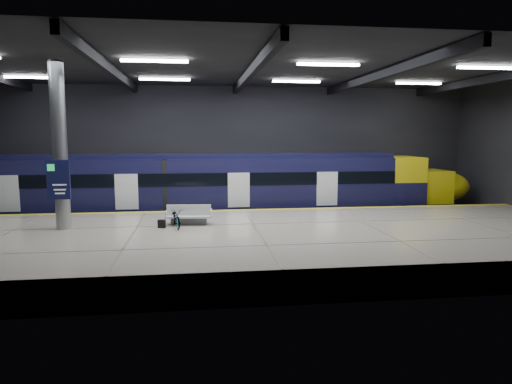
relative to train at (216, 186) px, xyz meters
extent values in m
plane|color=black|center=(1.36, -5.50, -2.06)|extent=(30.00, 30.00, 0.00)
cube|color=black|center=(1.36, 2.50, 1.94)|extent=(30.00, 0.10, 8.00)
cube|color=black|center=(1.36, -13.50, 1.94)|extent=(30.00, 0.10, 8.00)
cube|color=black|center=(1.36, -5.50, 5.94)|extent=(30.00, 16.00, 0.10)
cube|color=black|center=(-4.64, -5.50, 5.69)|extent=(0.25, 16.00, 0.40)
cube|color=black|center=(1.36, -5.50, 5.69)|extent=(0.25, 16.00, 0.40)
cube|color=black|center=(7.36, -5.50, 5.69)|extent=(0.25, 16.00, 0.40)
cube|color=black|center=(13.36, -5.50, 5.69)|extent=(0.25, 16.00, 0.40)
cube|color=white|center=(-2.64, -7.50, 5.82)|extent=(2.60, 0.18, 0.10)
cube|color=white|center=(4.36, -7.50, 5.82)|extent=(2.60, 0.18, 0.10)
cube|color=white|center=(11.36, -7.50, 5.82)|extent=(2.60, 0.18, 0.10)
cube|color=white|center=(-9.64, -1.50, 5.82)|extent=(2.60, 0.18, 0.10)
cube|color=white|center=(-2.64, -1.50, 5.82)|extent=(2.60, 0.18, 0.10)
cube|color=white|center=(4.36, -1.50, 5.82)|extent=(2.60, 0.18, 0.10)
cube|color=white|center=(11.36, -1.50, 5.82)|extent=(2.60, 0.18, 0.10)
cube|color=#BBB49E|center=(1.36, -8.00, -1.51)|extent=(30.00, 11.00, 1.10)
cube|color=gold|center=(1.36, -2.75, -0.95)|extent=(30.00, 0.40, 0.01)
cube|color=gray|center=(1.36, -0.72, -1.98)|extent=(30.00, 0.08, 0.16)
cube|color=gray|center=(1.36, 0.72, -1.98)|extent=(30.00, 0.08, 0.16)
cube|color=black|center=(-1.80, 0.00, -1.51)|extent=(24.00, 2.58, 0.80)
cube|color=#0F0F33|center=(-1.80, 0.00, 0.27)|extent=(24.00, 2.80, 2.75)
cube|color=#0F0F33|center=(-1.80, 0.00, 1.76)|extent=(24.00, 2.30, 0.24)
cube|color=black|center=(-1.80, -1.41, 0.54)|extent=(24.00, 0.04, 0.70)
cube|color=white|center=(1.20, -1.41, -0.06)|extent=(1.20, 0.05, 1.90)
cube|color=yellow|center=(11.20, 0.00, 0.27)|extent=(2.00, 2.80, 2.75)
ellipsoid|color=yellow|center=(13.80, 0.00, -0.21)|extent=(3.60, 2.52, 1.90)
cube|color=black|center=(11.50, 0.00, 0.44)|extent=(1.60, 2.38, 0.80)
cube|color=#595B60|center=(-1.45, -6.26, -0.81)|extent=(1.58, 0.62, 0.29)
cube|color=silver|center=(-1.45, -6.26, -0.59)|extent=(1.99, 0.99, 0.08)
cube|color=silver|center=(-1.45, -6.26, -0.32)|extent=(1.93, 0.25, 0.48)
cube|color=silver|center=(-2.41, -6.18, -0.48)|extent=(0.13, 0.82, 0.29)
cube|color=silver|center=(-0.49, -6.35, -0.48)|extent=(0.13, 0.82, 0.29)
imported|color=#99999E|center=(-1.98, -6.89, -0.54)|extent=(0.90, 1.68, 0.84)
cube|color=black|center=(-2.58, -6.89, -0.78)|extent=(0.34, 0.26, 0.35)
cylinder|color=#9EA0A5|center=(-6.64, -6.50, 2.49)|extent=(0.60, 0.60, 6.90)
cube|color=#0F133A|center=(-6.64, -6.92, 1.14)|extent=(0.90, 0.12, 1.60)
camera|label=1|loc=(-1.11, -26.17, 2.93)|focal=32.00mm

